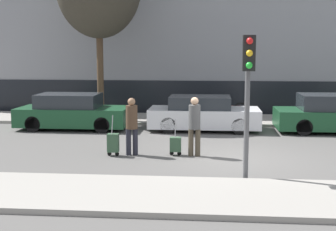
{
  "coord_description": "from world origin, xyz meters",
  "views": [
    {
      "loc": [
        -0.62,
        -13.09,
        3.05
      ],
      "look_at": [
        -1.97,
        1.8,
        0.95
      ],
      "focal_mm": 50.0,
      "sensor_mm": 36.0,
      "label": 1
    }
  ],
  "objects": [
    {
      "name": "sidewalk_far",
      "position": [
        0.0,
        7.0,
        0.06
      ],
      "size": [
        28.0,
        3.0,
        0.12
      ],
      "color": "gray",
      "rests_on": "ground_plane"
    },
    {
      "name": "trolley_right",
      "position": [
        -1.61,
        0.22,
        0.33
      ],
      "size": [
        0.34,
        0.29,
        1.08
      ],
      "color": "#335138",
      "rests_on": "ground_plane"
    },
    {
      "name": "building_facade",
      "position": [
        0.0,
        10.85,
        5.14
      ],
      "size": [
        28.0,
        3.36,
        10.31
      ],
      "color": "gray",
      "rests_on": "ground_plane"
    },
    {
      "name": "pedestrian_right",
      "position": [
        -1.06,
        0.19,
        0.98
      ],
      "size": [
        0.35,
        0.34,
        1.72
      ],
      "rotation": [
        0.0,
        0.0,
        -0.06
      ],
      "color": "#4C4233",
      "rests_on": "ground_plane"
    },
    {
      "name": "pedestrian_left",
      "position": [
        -2.88,
        0.16,
        0.95
      ],
      "size": [
        0.34,
        0.34,
        1.68
      ],
      "rotation": [
        0.0,
        0.0,
        0.31
      ],
      "color": "#23232D",
      "rests_on": "ground_plane"
    },
    {
      "name": "parked_bicycle",
      "position": [
        0.16,
        6.8,
        0.49
      ],
      "size": [
        1.77,
        0.06,
        0.96
      ],
      "color": "black",
      "rests_on": "sidewalk_far"
    },
    {
      "name": "ground_plane",
      "position": [
        0.0,
        0.0,
        0.0
      ],
      "size": [
        80.0,
        80.0,
        0.0
      ],
      "primitive_type": "plane",
      "color": "#565451"
    },
    {
      "name": "parked_car_0",
      "position": [
        -5.95,
        4.51,
        0.64
      ],
      "size": [
        4.25,
        1.84,
        1.37
      ],
      "color": "#194728",
      "rests_on": "ground_plane"
    },
    {
      "name": "traffic_light",
      "position": [
        0.23,
        -2.37,
        2.42
      ],
      "size": [
        0.28,
        0.47,
        3.38
      ],
      "color": "#515154",
      "rests_on": "ground_plane"
    },
    {
      "name": "parked_car_1",
      "position": [
        -0.88,
        4.64,
        0.62
      ],
      "size": [
        4.18,
        1.83,
        1.31
      ],
      "color": "silver",
      "rests_on": "ground_plane"
    },
    {
      "name": "trolley_left",
      "position": [
        -3.4,
        -0.01,
        0.38
      ],
      "size": [
        0.34,
        0.29,
        1.19
      ],
      "color": "#335138",
      "rests_on": "ground_plane"
    },
    {
      "name": "sidewalk_near",
      "position": [
        0.0,
        -3.75,
        0.06
      ],
      "size": [
        28.0,
        2.5,
        0.12
      ],
      "color": "gray",
      "rests_on": "ground_plane"
    }
  ]
}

